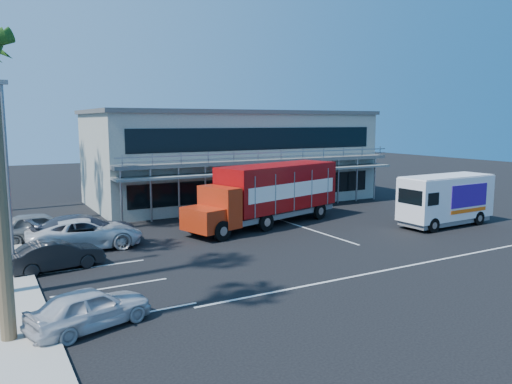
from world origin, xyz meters
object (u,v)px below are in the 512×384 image
white_van (446,199)px  parked_car_a (90,308)px  red_truck (270,192)px  parked_car_b (56,255)px

white_van → parked_car_a: bearing=-168.6°
parked_car_a → red_truck: bearing=-66.8°
red_truck → parked_car_a: size_ratio=2.96×
white_van → parked_car_b: size_ratio=1.64×
white_van → parked_car_b: white_van is taller
parked_car_b → red_truck: bearing=-83.0°
white_van → parked_car_a: 23.12m
parked_car_a → parked_car_b: parked_car_a is taller
white_van → red_truck: bearing=147.1°
parked_car_b → white_van: bearing=-103.7°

